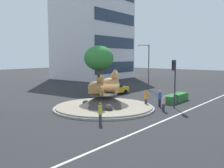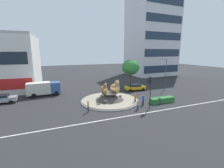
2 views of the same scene
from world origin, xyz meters
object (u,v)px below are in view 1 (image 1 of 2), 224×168
object	(u,v)px
cat_statue_calico	(111,84)
streetlight_arm	(147,63)
pedestrian_yellow_shirt	(100,113)
hatchback_near_shophouse	(113,89)
pedestrian_blue_shirt	(160,98)
litter_bin	(176,99)
pedestrian_orange_shirt	(146,98)
cat_statue_tabby	(97,87)
pedestrian_pink_shirt	(164,103)
broadleaf_tree_behind_island	(99,58)
office_tower	(93,20)
traffic_light_mast	(174,73)

from	to	relation	value
cat_statue_calico	streetlight_arm	distance (m)	14.93
cat_statue_calico	pedestrian_yellow_shirt	xyz separation A→B (m)	(-5.84, -3.54, -1.54)
hatchback_near_shophouse	pedestrian_yellow_shirt	bearing A→B (deg)	-141.67
streetlight_arm	pedestrian_blue_shirt	world-z (taller)	streetlight_arm
pedestrian_yellow_shirt	litter_bin	world-z (taller)	pedestrian_yellow_shirt
pedestrian_yellow_shirt	pedestrian_orange_shirt	bearing A→B (deg)	173.52
cat_statue_calico	pedestrian_blue_shirt	bearing A→B (deg)	24.56
cat_statue_tabby	streetlight_arm	world-z (taller)	streetlight_arm
cat_statue_calico	pedestrian_orange_shirt	xyz separation A→B (m)	(2.59, -2.70, -1.53)
cat_statue_tabby	pedestrian_pink_shirt	xyz separation A→B (m)	(3.66, -5.42, -1.53)
broadleaf_tree_behind_island	hatchback_near_shophouse	size ratio (longest dim) A/B	1.41
cat_statue_calico	broadleaf_tree_behind_island	bearing A→B (deg)	121.43
cat_statue_calico	hatchback_near_shophouse	distance (m)	9.01
office_tower	pedestrian_blue_shirt	size ratio (longest dim) A/B	15.61
office_tower	litter_bin	xyz separation A→B (m)	(-19.02, -30.01, -13.48)
office_tower	pedestrian_blue_shirt	xyz separation A→B (m)	(-22.02, -29.51, -12.98)
cat_statue_tabby	hatchback_near_shophouse	bearing A→B (deg)	114.02
broadleaf_tree_behind_island	pedestrian_yellow_shirt	size ratio (longest dim) A/B	4.03
cat_statue_tabby	cat_statue_calico	world-z (taller)	cat_statue_calico
cat_statue_calico	pedestrian_pink_shirt	distance (m)	5.76
cat_statue_calico	streetlight_arm	size ratio (longest dim) A/B	0.39
pedestrian_pink_shirt	cat_statue_tabby	bearing A→B (deg)	-16.71
broadleaf_tree_behind_island	litter_bin	xyz separation A→B (m)	(-1.04, -12.58, -4.59)
broadleaf_tree_behind_island	streetlight_arm	size ratio (longest dim) A/B	0.97
litter_bin	pedestrian_blue_shirt	bearing A→B (deg)	170.44
cat_statue_tabby	broadleaf_tree_behind_island	distance (m)	12.75
cat_statue_tabby	pedestrian_yellow_shirt	world-z (taller)	cat_statue_tabby
pedestrian_yellow_shirt	office_tower	bearing A→B (deg)	-149.17
broadleaf_tree_behind_island	pedestrian_orange_shirt	world-z (taller)	broadleaf_tree_behind_island
streetlight_arm	broadleaf_tree_behind_island	bearing A→B (deg)	-19.05
hatchback_near_shophouse	traffic_light_mast	bearing A→B (deg)	-104.49
litter_bin	pedestrian_orange_shirt	bearing A→B (deg)	155.60
broadleaf_tree_behind_island	hatchback_near_shophouse	xyz separation A→B (m)	(-0.33, -2.88, -4.26)
traffic_light_mast	litter_bin	xyz separation A→B (m)	(2.87, 0.98, -3.19)
cat_statue_tabby	broadleaf_tree_behind_island	size ratio (longest dim) A/B	0.31
office_tower	streetlight_arm	xyz separation A→B (m)	(-11.13, -21.56, -9.73)
cat_statue_calico	pedestrian_orange_shirt	bearing A→B (deg)	27.58
pedestrian_yellow_shirt	pedestrian_orange_shirt	world-z (taller)	pedestrian_orange_shirt
streetlight_arm	pedestrian_orange_shirt	world-z (taller)	streetlight_arm
pedestrian_pink_shirt	pedestrian_yellow_shirt	world-z (taller)	pedestrian_yellow_shirt
pedestrian_orange_shirt	pedestrian_pink_shirt	bearing A→B (deg)	30.64
cat_statue_calico	pedestrian_pink_shirt	xyz separation A→B (m)	(1.56, -5.29, -1.66)
streetlight_arm	hatchback_near_shophouse	size ratio (longest dim) A/B	1.46
traffic_light_mast	pedestrian_blue_shirt	world-z (taller)	traffic_light_mast
broadleaf_tree_behind_island	streetlight_arm	world-z (taller)	streetlight_arm
streetlight_arm	litter_bin	bearing A→B (deg)	59.06
traffic_light_mast	streetlight_arm	size ratio (longest dim) A/B	0.70
streetlight_arm	pedestrian_blue_shirt	size ratio (longest dim) A/B	3.99
pedestrian_blue_shirt	pedestrian_yellow_shirt	world-z (taller)	pedestrian_blue_shirt
pedestrian_blue_shirt	litter_bin	world-z (taller)	pedestrian_blue_shirt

